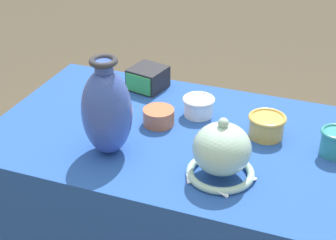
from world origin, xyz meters
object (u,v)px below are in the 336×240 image
Objects in this scene: cup_wide_ochre at (267,125)px; vase_tall_bulbous at (107,111)px; cup_wide_teal at (335,141)px; pot_squat_terracotta at (159,117)px; vase_dome_bell at (222,153)px; mosaic_tile_box at (148,78)px; cup_wide_porcelain at (199,106)px.

vase_tall_bulbous is at bearing -149.64° from cup_wide_ochre.
pot_squat_terracotta is at bearing -178.54° from cup_wide_teal.
vase_dome_bell is at bearing -37.82° from pot_squat_terracotta.
vase_tall_bulbous is 0.36m from vase_dome_bell.
mosaic_tile_box reaches higher than pot_squat_terracotta.
pot_squat_terracotta is 0.86× the size of cup_wide_ochre.
cup_wide_teal is (0.46, -0.09, 0.01)m from cup_wide_porcelain.
mosaic_tile_box is 0.74m from cup_wide_teal.
mosaic_tile_box is at bearing 151.43° from cup_wide_porcelain.
vase_dome_bell is at bearing -62.28° from cup_wide_porcelain.
cup_wide_porcelain is 1.07× the size of pot_squat_terracotta.
cup_wide_ochre is at bearing 7.62° from pot_squat_terracotta.
cup_wide_teal is at bearing -5.43° from mosaic_tile_box.
vase_dome_bell is at bearing -0.63° from vase_tall_bulbous.
vase_dome_bell is (0.36, -0.00, -0.06)m from vase_tall_bulbous.
vase_tall_bulbous is 2.94× the size of pot_squat_terracotta.
vase_tall_bulbous is 0.46m from mosaic_tile_box.
cup_wide_porcelain is 0.15m from pot_squat_terracotta.
pot_squat_terracotta is at bearing 142.18° from vase_dome_bell.
vase_dome_bell is 0.36m from cup_wide_porcelain.
vase_dome_bell reaches higher than cup_wide_teal.
vase_dome_bell is at bearing -107.24° from cup_wide_ochre.
pot_squat_terracotta is at bearing -172.38° from cup_wide_ochre.
vase_dome_bell reaches higher than mosaic_tile_box.
mosaic_tile_box is at bearing 162.43° from cup_wide_teal.
cup_wide_teal is 0.22m from cup_wide_ochre.
cup_wide_ochre is at bearing 72.76° from vase_dome_bell.
vase_dome_bell is 0.35m from pot_squat_terracotta.
vase_tall_bulbous is 0.38m from cup_wide_porcelain.
cup_wide_ochre is at bearing 30.36° from vase_tall_bulbous.
cup_wide_porcelain is 0.47m from cup_wide_teal.
vase_dome_bell is 0.28m from cup_wide_ochre.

